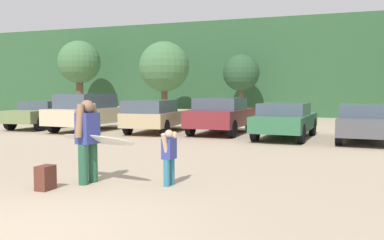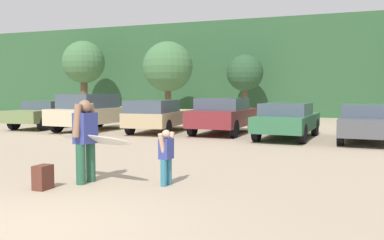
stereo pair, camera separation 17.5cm
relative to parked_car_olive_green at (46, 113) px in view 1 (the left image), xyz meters
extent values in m
plane|color=tan|center=(9.88, -12.60, -0.72)|extent=(120.00, 120.00, 0.00)
cube|color=#2D5633|center=(9.88, 18.55, 2.75)|extent=(108.00, 12.00, 6.95)
cylinder|color=brown|center=(-4.64, 9.60, 0.59)|extent=(0.52, 0.52, 2.63)
sphere|color=#427042|center=(-4.64, 9.60, 3.24)|extent=(3.14, 3.14, 3.14)
cylinder|color=brown|center=(2.61, 8.73, 0.28)|extent=(0.43, 0.43, 2.01)
sphere|color=#427042|center=(2.61, 8.73, 2.71)|extent=(3.34, 3.34, 3.34)
cylinder|color=brown|center=(7.46, 10.43, 0.27)|extent=(0.36, 0.36, 1.98)
sphere|color=#284C2D|center=(7.46, 10.43, 2.30)|extent=(2.44, 2.44, 2.44)
cube|color=#6B7F4C|center=(0.00, -0.02, -0.09)|extent=(2.09, 4.82, 0.56)
cube|color=#3F4C5B|center=(0.00, 0.06, 0.40)|extent=(1.79, 2.26, 0.41)
cylinder|color=black|center=(-0.91, 1.48, -0.37)|extent=(0.27, 0.73, 0.71)
cylinder|color=black|center=(0.71, 1.59, -0.37)|extent=(0.27, 0.73, 0.71)
cylinder|color=black|center=(-0.71, -1.62, -0.37)|extent=(0.27, 0.73, 0.71)
cylinder|color=black|center=(0.91, -1.52, -0.37)|extent=(0.27, 0.73, 0.71)
cube|color=beige|center=(2.96, -0.59, -0.02)|extent=(2.12, 4.61, 0.69)
cube|color=#3F4C5B|center=(2.94, -0.92, 0.64)|extent=(1.84, 2.56, 0.63)
cylinder|color=black|center=(2.23, 0.94, -0.37)|extent=(0.26, 0.72, 0.71)
cylinder|color=black|center=(3.88, 0.84, -0.37)|extent=(0.26, 0.72, 0.71)
cylinder|color=black|center=(2.04, -2.02, -0.37)|extent=(0.26, 0.72, 0.71)
cylinder|color=black|center=(3.69, -2.13, -0.37)|extent=(0.26, 0.72, 0.71)
cube|color=tan|center=(6.12, -0.03, -0.10)|extent=(2.11, 4.67, 0.59)
cube|color=#3F4C5B|center=(6.19, -1.08, 0.45)|extent=(1.82, 2.44, 0.51)
cylinder|color=black|center=(5.20, 1.42, -0.40)|extent=(0.26, 0.67, 0.66)
cylinder|color=black|center=(6.83, 1.52, -0.40)|extent=(0.26, 0.67, 0.66)
cylinder|color=black|center=(5.41, -1.59, -0.40)|extent=(0.26, 0.67, 0.66)
cylinder|color=black|center=(7.03, -1.48, -0.40)|extent=(0.26, 0.67, 0.66)
cube|color=maroon|center=(8.97, 0.09, -0.03)|extent=(2.11, 4.21, 0.68)
cube|color=#3F4C5B|center=(8.96, -0.12, 0.55)|extent=(1.87, 2.07, 0.48)
cylinder|color=black|center=(8.15, 1.49, -0.37)|extent=(0.25, 0.72, 0.71)
cylinder|color=black|center=(9.90, 1.42, -0.37)|extent=(0.25, 0.72, 0.71)
cylinder|color=black|center=(8.04, -1.24, -0.37)|extent=(0.25, 0.72, 0.71)
cylinder|color=black|center=(9.79, -1.31, -0.37)|extent=(0.25, 0.72, 0.71)
cube|color=#2D6642|center=(11.75, -0.75, -0.10)|extent=(2.11, 4.52, 0.56)
cube|color=#3F4C5B|center=(11.72, -1.08, 0.41)|extent=(1.80, 2.15, 0.45)
cylinder|color=black|center=(11.04, 0.76, -0.38)|extent=(0.27, 0.71, 0.69)
cylinder|color=black|center=(12.66, 0.64, -0.38)|extent=(0.27, 0.71, 0.69)
cylinder|color=black|center=(10.83, -2.14, -0.38)|extent=(0.27, 0.71, 0.69)
cylinder|color=black|center=(12.46, -2.26, -0.38)|extent=(0.27, 0.71, 0.69)
cube|color=#4C4F54|center=(14.56, -0.89, -0.12)|extent=(2.02, 4.29, 0.58)
cube|color=#3F4C5B|center=(14.57, -0.84, 0.39)|extent=(1.79, 2.21, 0.44)
cylinder|color=black|center=(13.78, 0.54, -0.41)|extent=(0.24, 0.64, 0.63)
cylinder|color=black|center=(13.68, -2.25, -0.41)|extent=(0.24, 0.64, 0.63)
cylinder|color=#26593F|center=(9.01, -10.09, -0.33)|extent=(0.18, 0.18, 0.79)
cylinder|color=#26593F|center=(9.05, -9.81, -0.33)|extent=(0.18, 0.18, 0.79)
cube|color=#333D8C|center=(9.03, -9.95, 0.36)|extent=(0.35, 0.44, 0.60)
sphere|color=#8C664C|center=(9.03, -9.95, 0.79)|extent=(0.25, 0.25, 0.25)
cylinder|color=#8C664C|center=(9.00, -10.17, 0.52)|extent=(0.16, 0.23, 0.65)
cylinder|color=#8C664C|center=(9.06, -9.73, 0.52)|extent=(0.17, 0.29, 0.65)
cylinder|color=teal|center=(10.60, -9.69, -0.47)|extent=(0.12, 0.12, 0.52)
cylinder|color=teal|center=(10.62, -9.51, -0.47)|extent=(0.12, 0.12, 0.52)
cube|color=#333D8C|center=(10.61, -9.60, -0.01)|extent=(0.23, 0.29, 0.40)
sphere|color=#D8AD8C|center=(10.61, -9.60, 0.27)|extent=(0.16, 0.16, 0.16)
cylinder|color=#D8AD8C|center=(10.59, -9.74, 0.09)|extent=(0.12, 0.23, 0.42)
cylinder|color=#D8AD8C|center=(10.63, -9.46, 0.09)|extent=(0.12, 0.27, 0.41)
ellipsoid|color=white|center=(9.15, -9.82, 0.13)|extent=(1.99, 0.95, 0.29)
cube|color=#592D23|center=(8.60, -10.69, -0.50)|extent=(0.24, 0.34, 0.45)
camera|label=1|loc=(13.65, -16.87, 1.09)|focal=38.82mm
camera|label=2|loc=(13.81, -16.81, 1.09)|focal=38.82mm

